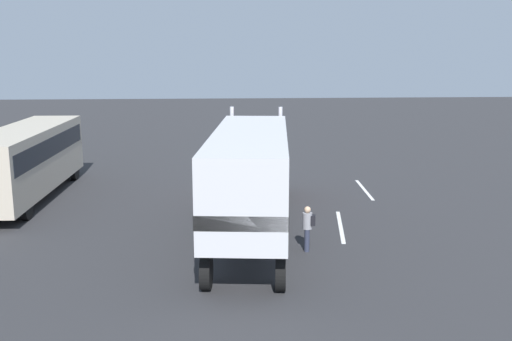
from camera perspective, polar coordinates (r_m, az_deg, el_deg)
The scene contains 6 objects.
ground_plane at distance 28.90m, azimuth -0.90°, elevation -2.36°, with size 120.00×120.00×0.00m, color #2D2D30.
lane_stripe_near at distance 23.95m, azimuth 8.26°, elevation -5.42°, with size 4.40×0.16×0.01m, color silver.
lane_stripe_mid at distance 30.39m, azimuth 10.53°, elevation -1.85°, with size 4.40×0.16×0.01m, color silver.
semi_truck at distance 22.09m, azimuth -0.46°, elevation -0.00°, with size 14.35×4.07×4.50m.
person_bystander at distance 20.73m, azimuth 5.08°, elevation -5.49°, with size 0.35×0.47×1.63m.
parked_bus at distance 29.78m, azimuth -21.54°, elevation 1.31°, with size 11.05×2.81×3.40m.
Camera 1 is at (-28.01, 1.46, 6.96)m, focal length 40.96 mm.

